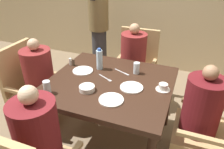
% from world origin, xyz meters
% --- Properties ---
extents(ground_plane, '(16.00, 16.00, 0.00)m').
position_xyz_m(ground_plane, '(0.00, 0.00, 0.00)').
color(ground_plane, '#7A664C').
extents(dining_table, '(1.16, 1.07, 0.75)m').
position_xyz_m(dining_table, '(0.00, 0.00, 0.66)').
color(dining_table, '#331E14').
rests_on(dining_table, ground_plane).
extents(chair_left_side, '(0.52, 0.52, 0.96)m').
position_xyz_m(chair_left_side, '(-0.99, 0.00, 0.51)').
color(chair_left_side, tan).
rests_on(chair_left_side, ground_plane).
extents(diner_in_left_chair, '(0.32, 0.32, 1.08)m').
position_xyz_m(diner_in_left_chair, '(-0.84, 0.00, 0.55)').
color(diner_in_left_chair, maroon).
rests_on(diner_in_left_chair, ground_plane).
extents(chair_far_side, '(0.52, 0.52, 0.96)m').
position_xyz_m(chair_far_side, '(0.00, 0.95, 0.51)').
color(chair_far_side, tan).
rests_on(chair_far_side, ground_plane).
extents(diner_in_far_chair, '(0.32, 0.32, 1.11)m').
position_xyz_m(diner_in_far_chair, '(-0.00, 0.80, 0.57)').
color(diner_in_far_chair, maroon).
rests_on(diner_in_far_chair, ground_plane).
extents(chair_right_side, '(0.52, 0.52, 0.96)m').
position_xyz_m(chair_right_side, '(0.99, 0.00, 0.51)').
color(chair_right_side, tan).
rests_on(chair_right_side, ground_plane).
extents(diner_in_right_chair, '(0.32, 0.32, 1.08)m').
position_xyz_m(diner_in_right_chair, '(0.84, 0.00, 0.55)').
color(diner_in_right_chair, '#5B1419').
rests_on(diner_in_right_chair, ground_plane).
extents(diner_in_near_chair, '(0.32, 0.32, 1.11)m').
position_xyz_m(diner_in_near_chair, '(-0.23, -0.80, 0.57)').
color(diner_in_near_chair, maroon).
rests_on(diner_in_near_chair, ground_plane).
extents(standing_host, '(0.30, 0.33, 1.75)m').
position_xyz_m(standing_host, '(-0.69, 1.27, 0.94)').
color(standing_host, '#2D2D33').
rests_on(standing_host, ground_plane).
extents(plate_main_left, '(0.21, 0.21, 0.01)m').
position_xyz_m(plate_main_left, '(0.22, -0.03, 0.76)').
color(plate_main_left, white).
rests_on(plate_main_left, dining_table).
extents(plate_main_right, '(0.21, 0.21, 0.01)m').
position_xyz_m(plate_main_right, '(-0.34, 0.09, 0.76)').
color(plate_main_right, white).
rests_on(plate_main_right, dining_table).
extents(plate_dessert_center, '(0.21, 0.21, 0.01)m').
position_xyz_m(plate_dessert_center, '(0.12, -0.28, 0.76)').
color(plate_dessert_center, white).
rests_on(plate_dessert_center, dining_table).
extents(teacup_with_saucer, '(0.13, 0.13, 0.06)m').
position_xyz_m(teacup_with_saucer, '(0.50, 0.04, 0.78)').
color(teacup_with_saucer, white).
rests_on(teacup_with_saucer, dining_table).
extents(bowl_small, '(0.14, 0.14, 0.04)m').
position_xyz_m(bowl_small, '(-0.13, -0.22, 0.78)').
color(bowl_small, white).
rests_on(bowl_small, dining_table).
extents(water_bottle, '(0.07, 0.07, 0.23)m').
position_xyz_m(water_bottle, '(-0.20, 0.21, 0.86)').
color(water_bottle, silver).
rests_on(water_bottle, dining_table).
extents(glass_tall_near, '(0.06, 0.06, 0.12)m').
position_xyz_m(glass_tall_near, '(0.19, 0.25, 0.81)').
color(glass_tall_near, silver).
rests_on(glass_tall_near, dining_table).
extents(glass_tall_mid, '(0.06, 0.06, 0.12)m').
position_xyz_m(glass_tall_mid, '(-0.44, -0.38, 0.81)').
color(glass_tall_mid, silver).
rests_on(glass_tall_mid, dining_table).
extents(salt_shaker, '(0.03, 0.03, 0.08)m').
position_xyz_m(salt_shaker, '(-0.54, 0.18, 0.79)').
color(salt_shaker, white).
rests_on(salt_shaker, dining_table).
extents(pepper_shaker, '(0.03, 0.03, 0.07)m').
position_xyz_m(pepper_shaker, '(-0.50, 0.18, 0.79)').
color(pepper_shaker, '#4C3D2D').
rests_on(pepper_shaker, dining_table).
extents(fork_beside_plate, '(0.17, 0.10, 0.00)m').
position_xyz_m(fork_beside_plate, '(-0.05, 0.04, 0.76)').
color(fork_beside_plate, silver).
rests_on(fork_beside_plate, dining_table).
extents(knife_beside_plate, '(0.18, 0.09, 0.00)m').
position_xyz_m(knife_beside_plate, '(0.05, 0.22, 0.76)').
color(knife_beside_plate, silver).
rests_on(knife_beside_plate, dining_table).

